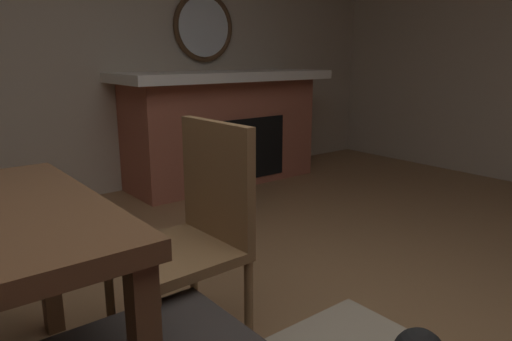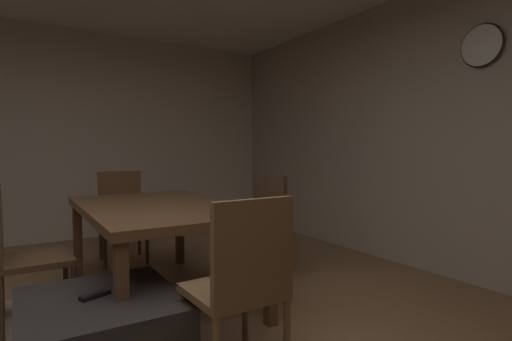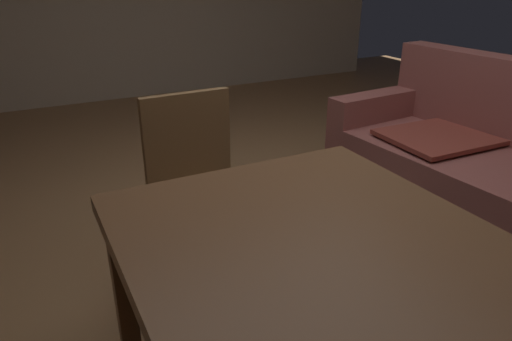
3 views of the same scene
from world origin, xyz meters
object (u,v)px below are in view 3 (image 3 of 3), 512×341
at_px(ottoman_coffee_table, 358,266).
at_px(tv_remote, 367,230).
at_px(dining_chair_west, 198,180).
at_px(couch, 508,174).
at_px(dining_table, 380,320).
at_px(small_dog, 310,177).

bearing_deg(ottoman_coffee_table, tv_remote, 69.14).
bearing_deg(dining_chair_west, tv_remote, 47.19).
height_order(couch, tv_remote, couch).
bearing_deg(dining_table, ottoman_coffee_table, 142.40).
bearing_deg(small_dog, tv_remote, -19.33).
bearing_deg(small_dog, dining_chair_west, -66.47).
distance_m(tv_remote, dining_table, 0.99).
bearing_deg(small_dog, couch, 49.81).
relative_size(dining_table, dining_chair_west, 1.92).
height_order(dining_chair_west, small_dog, dining_chair_west).
relative_size(ottoman_coffee_table, tv_remote, 5.27).
xyz_separation_m(ottoman_coffee_table, dining_table, (0.74, -0.57, 0.49)).
height_order(couch, dining_chair_west, couch).
bearing_deg(ottoman_coffee_table, small_dog, 159.32).
relative_size(ottoman_coffee_table, dining_chair_west, 0.91).
bearing_deg(tv_remote, dining_table, -59.67).
height_order(ottoman_coffee_table, small_dog, ottoman_coffee_table).
height_order(tv_remote, small_dog, tv_remote).
xyz_separation_m(tv_remote, dining_chair_west, (-0.55, -0.60, 0.15)).
relative_size(ottoman_coffee_table, dining_table, 0.47).
relative_size(tv_remote, small_dog, 0.35).
height_order(tv_remote, dining_chair_west, dining_chair_west).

